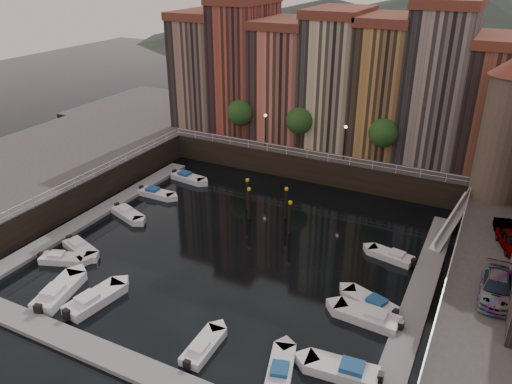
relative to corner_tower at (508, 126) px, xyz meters
The scene contains 30 objects.
ground 26.72m from the corner_tower, 144.06° to the right, with size 200.00×200.00×0.00m, color black.
quay_far 24.65m from the corner_tower, 150.10° to the left, with size 80.00×20.00×3.00m, color black.
quay_left 51.50m from the corner_tower, 161.03° to the right, with size 20.00×36.00×3.00m, color black.
dock_left 40.63m from the corner_tower, 156.82° to the right, with size 2.00×28.00×0.35m, color gray.
dock_right 18.84m from the corner_tower, 103.78° to the right, with size 2.00×28.00×0.35m, color gray.
dock_near 38.63m from the corner_tower, 122.41° to the right, with size 30.00×2.00×0.35m, color gray.
mountains 97.26m from the corner_tower, 100.84° to the left, with size 145.00×100.00×18.00m.
far_terrace 18.98m from the corner_tower, 151.66° to the left, with size 48.70×10.30×17.50m.
corner_tower is the anchor object (origin of this frame).
promenade_trees 21.95m from the corner_tower, behind, with size 21.20×3.20×5.20m.
street_lamps 21.60m from the corner_tower, behind, with size 10.36×0.36×4.18m.
railings 23.10m from the corner_tower, 154.32° to the right, with size 36.08×34.04×0.52m.
gangway 9.86m from the corner_tower, 122.80° to the right, with size 2.78×8.32×3.73m.
mooring_pilings 23.58m from the corner_tower, 155.15° to the right, with size 6.39×3.18×3.78m.
boat_left_0 41.90m from the corner_tower, 143.35° to the right, with size 4.20×2.82×0.95m.
boat_left_1 40.65m from the corner_tower, 145.57° to the right, with size 4.38×2.74×0.98m.
boat_left_2 37.67m from the corner_tower, 155.46° to the right, with size 4.48×2.87×1.01m.
boat_left_3 36.24m from the corner_tower, 163.69° to the right, with size 4.32×1.57×0.99m.
boat_left_4 34.48m from the corner_tower, behind, with size 4.63×2.17×1.04m.
boat_right_0 28.45m from the corner_tower, 104.38° to the right, with size 4.98×2.18×1.13m.
boat_right_1 23.25m from the corner_tower, 108.22° to the right, with size 5.08×2.15×1.15m.
boat_right_2 21.86m from the corner_tower, 110.66° to the right, with size 4.55×2.97×1.03m.
boat_right_3 16.28m from the corner_tower, 122.63° to the right, with size 4.25×2.24×0.95m.
boat_near_0 41.61m from the corner_tower, 136.09° to the right, with size 2.98×5.41×1.21m.
boat_near_1 39.09m from the corner_tower, 133.31° to the right, with size 2.57×5.23×1.17m.
boat_near_2 33.69m from the corner_tower, 119.33° to the right, with size 1.62×4.20×0.96m.
boat_near_3 30.98m from the corner_tower, 110.50° to the right, with size 2.58×4.35×0.97m.
car_a 12.10m from the corner_tower, 79.22° to the right, with size 1.61×4.01×1.37m, color gray.
car_b 10.87m from the corner_tower, 79.76° to the right, with size 1.40×4.00×1.32m, color gray.
car_c 18.64m from the corner_tower, 86.16° to the right, with size 2.09×5.15×1.50m, color gray.
Camera 1 is at (19.12, -35.17, 24.10)m, focal length 35.00 mm.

